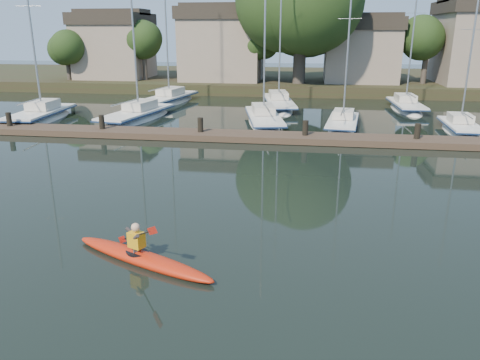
# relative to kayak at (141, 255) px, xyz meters

# --- Properties ---
(ground) EXTENTS (160.00, 160.00, 0.00)m
(ground) POSITION_rel_kayak_xyz_m (1.15, 1.09, -0.19)
(ground) COLOR black
(ground) RESTS_ON ground
(kayak) EXTENTS (4.64, 2.51, 1.53)m
(kayak) POSITION_rel_kayak_xyz_m (0.00, 0.00, 0.00)
(kayak) COLOR red
(kayak) RESTS_ON ground
(dock) EXTENTS (34.00, 2.00, 1.80)m
(dock) POSITION_rel_kayak_xyz_m (1.15, 15.09, 0.02)
(dock) COLOR #4D372C
(dock) RESTS_ON ground
(sailboat_0) EXTENTS (2.81, 8.38, 13.09)m
(sailboat_0) POSITION_rel_kayak_xyz_m (-14.15, 19.04, -0.40)
(sailboat_0) COLOR white
(sailboat_0) RESTS_ON ground
(sailboat_1) EXTENTS (3.72, 9.23, 14.70)m
(sailboat_1) POSITION_rel_kayak_xyz_m (-7.54, 20.07, -0.39)
(sailboat_1) COLOR white
(sailboat_1) RESTS_ON ground
(sailboat_2) EXTENTS (3.83, 9.15, 14.76)m
(sailboat_2) POSITION_rel_kayak_xyz_m (1.33, 20.09, -0.37)
(sailboat_2) COLOR white
(sailboat_2) RESTS_ON ground
(sailboat_3) EXTENTS (2.73, 7.34, 11.55)m
(sailboat_3) POSITION_rel_kayak_xyz_m (6.47, 19.46, -0.36)
(sailboat_3) COLOR white
(sailboat_3) RESTS_ON ground
(sailboat_4) EXTENTS (2.07, 6.26, 10.55)m
(sailboat_4) POSITION_rel_kayak_xyz_m (13.57, 19.17, -0.36)
(sailboat_4) COLOR white
(sailboat_4) RESTS_ON ground
(sailboat_5) EXTENTS (3.84, 9.87, 15.93)m
(sailboat_5) POSITION_rel_kayak_xyz_m (-7.66, 27.83, -0.38)
(sailboat_5) COLOR white
(sailboat_5) RESTS_ON ground
(sailboat_6) EXTENTS (3.71, 10.13, 15.77)m
(sailboat_6) POSITION_rel_kayak_xyz_m (1.83, 27.34, -0.37)
(sailboat_6) COLOR white
(sailboat_6) RESTS_ON ground
(sailboat_7) EXTENTS (2.33, 7.83, 12.51)m
(sailboat_7) POSITION_rel_kayak_xyz_m (11.81, 27.41, -0.37)
(sailboat_7) COLOR white
(sailboat_7) RESTS_ON ground
(shore) EXTENTS (90.00, 25.25, 12.75)m
(shore) POSITION_rel_kayak_xyz_m (2.76, 41.38, 3.04)
(shore) COLOR #283319
(shore) RESTS_ON ground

